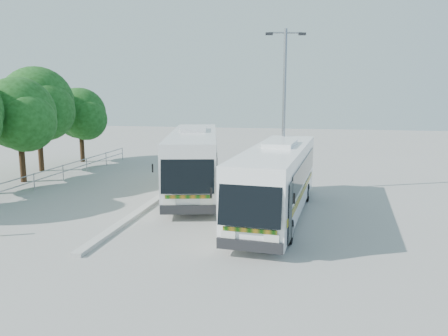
% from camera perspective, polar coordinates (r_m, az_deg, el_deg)
% --- Properties ---
extents(ground, '(100.00, 100.00, 0.00)m').
position_cam_1_polar(ground, '(20.32, -4.59, -5.99)').
color(ground, gray).
rests_on(ground, ground).
extents(kerb_divider, '(0.40, 16.00, 0.15)m').
position_cam_1_polar(kerb_divider, '(22.83, -8.80, -4.11)').
color(kerb_divider, '#B2B2AD').
rests_on(kerb_divider, ground).
extents(railing, '(0.06, 22.00, 1.00)m').
position_cam_1_polar(railing, '(27.91, -22.42, -0.81)').
color(railing, gray).
rests_on(railing, ground).
extents(tree_far_c, '(4.97, 4.69, 6.49)m').
position_cam_1_polar(tree_far_c, '(29.65, -25.14, 6.45)').
color(tree_far_c, '#382314').
rests_on(tree_far_c, ground).
extents(tree_far_d, '(5.62, 5.30, 7.33)m').
position_cam_1_polar(tree_far_d, '(33.34, -23.10, 7.82)').
color(tree_far_d, '#382314').
rests_on(tree_far_d, ground).
extents(tree_far_e, '(4.54, 4.28, 5.92)m').
position_cam_1_polar(tree_far_e, '(36.84, -18.18, 6.78)').
color(tree_far_e, '#382314').
rests_on(tree_far_e, ground).
extents(coach_main, '(5.00, 12.35, 3.36)m').
position_cam_1_polar(coach_main, '(24.52, -3.97, 1.16)').
color(coach_main, silver).
rests_on(coach_main, ground).
extents(coach_adjacent, '(3.19, 11.41, 3.13)m').
position_cam_1_polar(coach_adjacent, '(19.67, 6.90, -1.43)').
color(coach_adjacent, white).
rests_on(coach_adjacent, ground).
extents(lamppost, '(2.16, 0.68, 8.91)m').
position_cam_1_polar(lamppost, '(24.51, 7.85, 8.31)').
color(lamppost, gray).
rests_on(lamppost, ground).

